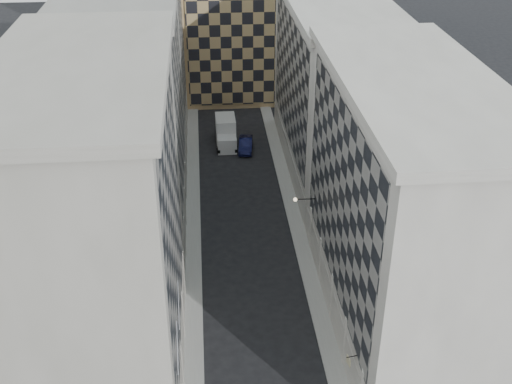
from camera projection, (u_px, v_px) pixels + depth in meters
sidewalk_west at (193, 226)px, 65.23m from camera, size 1.50×100.00×0.15m
sidewalk_east at (295, 221)px, 66.02m from camera, size 1.50×100.00×0.15m
bldg_left_a at (100, 235)px, 42.54m from camera, size 10.80×22.80×23.70m
bldg_left_b at (129, 114)px, 61.82m from camera, size 10.80×22.80×22.70m
bldg_left_c at (144, 50)px, 81.11m from camera, size 10.80×22.80×21.70m
bldg_right_a at (401, 209)px, 48.40m from camera, size 10.80×26.80×20.70m
bldg_right_b at (333, 88)px, 72.00m from camera, size 10.80×28.80×19.70m
tan_block at (239, 31)px, 93.93m from camera, size 16.80×14.80×18.80m
flagpoles_left at (178, 325)px, 40.48m from camera, size 0.10×6.33×2.33m
bracket_lamp at (297, 199)px, 57.73m from camera, size 1.98×0.36×0.36m
box_truck at (226, 133)px, 81.63m from camera, size 2.51×6.10×3.34m
dark_car at (246, 145)px, 80.27m from camera, size 2.13×4.83×1.54m
shop_sign at (349, 360)px, 43.57m from camera, size 0.76×0.66×0.74m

